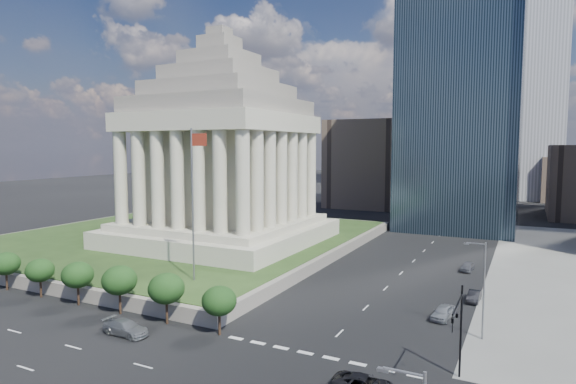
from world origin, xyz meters
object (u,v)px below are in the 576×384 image
Objects in this scene: street_lamp_north at (482,285)px; war_memorial at (221,136)px; flagpole at (194,196)px; traffic_signal_ne at (458,324)px; parked_sedan_far at (467,267)px; parked_sedan_mid at (474,296)px; parked_sedan_near at (443,312)px; suv_grey at (126,328)px.

war_memorial is at bearing 154.08° from street_lamp_north.
flagpole is 2.50× the size of traffic_signal_ne.
flagpole reaches higher than parked_sedan_far.
street_lamp_north is at bearing -75.52° from parked_sedan_far.
traffic_signal_ne is at bearing -84.98° from parked_sedan_mid.
traffic_signal_ne reaches higher than parked_sedan_near.
traffic_signal_ne is at bearing -80.70° from suv_grey.
traffic_signal_ne is 32.78m from suv_grey.
parked_sedan_far is (0.00, 23.70, -0.06)m from parked_sedan_near.
suv_grey is 1.32× the size of parked_sedan_mid.
street_lamp_north is 2.23× the size of parked_sedan_near.
street_lamp_north is (47.33, -23.00, -15.74)m from war_memorial.
parked_sedan_mid is at bearing 82.72° from parked_sedan_near.
suv_grey is at bearing -135.65° from parked_sedan_mid.
parked_sedan_far is at bearing 95.09° from traffic_signal_ne.
flagpole is at bearing -160.47° from parked_sedan_near.
parked_sedan_far reaches higher than parked_sedan_mid.
war_memorial is 54.92m from street_lamp_north.
suv_grey is at bearing -155.02° from street_lamp_north.
parked_sedan_near is at bearing 9.76° from flagpole.
suv_grey is at bearing -69.59° from war_memorial.
parked_sedan_mid is at bearing -46.19° from suv_grey.
traffic_signal_ne is (46.50, -34.30, -16.15)m from war_memorial.
flagpole reaches higher than suv_grey.
flagpole is at bearing -178.37° from street_lamp_north.
parked_sedan_mid is at bearing 21.99° from flagpole.
suv_grey is 34.82m from parked_sedan_near.
war_memorial is 45.87m from suv_grey.
flagpole is (12.17, -24.00, -8.29)m from war_memorial.
war_memorial is 1.95× the size of flagpole.
war_memorial reaches higher than street_lamp_north.
flagpole reaches higher than street_lamp_north.
parked_sedan_near is at bearing -104.43° from parked_sedan_mid.
flagpole is at bearing -155.40° from parked_sedan_mid.
suv_grey reaches higher than parked_sedan_near.
war_memorial is 3.90× the size of street_lamp_north.
parked_sedan_near is (30.83, 5.30, -12.35)m from flagpole.
parked_sedan_mid is at bearing 92.41° from traffic_signal_ne.
suv_grey is 1.18× the size of parked_sedan_near.
traffic_signal_ne reaches higher than suv_grey.
war_memorial is 9.40× the size of parked_sedan_far.
war_memorial reaches higher than parked_sedan_mid.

